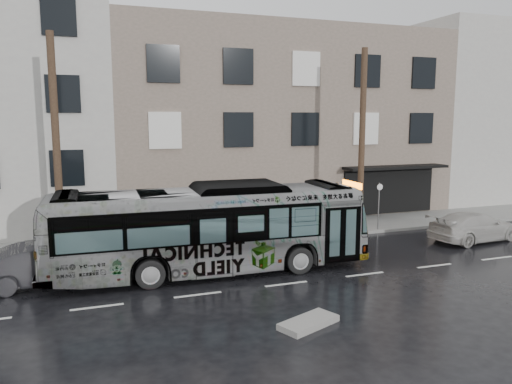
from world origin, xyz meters
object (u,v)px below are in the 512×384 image
utility_pole_rear (56,148)px  bus (209,229)px  utility_pole_front (362,142)px  sign_post (379,206)px  white_sedan (474,227)px  dark_sedan (48,264)px

utility_pole_rear → bus: bearing=-33.6°
utility_pole_rear → bus: 7.01m
utility_pole_front → sign_post: size_ratio=3.75×
sign_post → utility_pole_front: bearing=180.0°
white_sedan → utility_pole_front: bearing=48.8°
utility_pole_rear → dark_sedan: size_ratio=1.98×
sign_post → white_sedan: size_ratio=0.50×
utility_pole_rear → sign_post: 15.46m
bus → dark_sedan: bus is taller
utility_pole_front → dark_sedan: utility_pole_front is taller
bus → white_sedan: size_ratio=2.53×
utility_pole_front → utility_pole_rear: size_ratio=1.00×
white_sedan → dark_sedan: size_ratio=1.05×
utility_pole_rear → white_sedan: (18.39, -3.09, -3.96)m
utility_pole_front → bus: (-8.71, -3.51, -2.97)m
sign_post → dark_sedan: sign_post is taller
white_sedan → bus: bearing=85.8°
utility_pole_front → sign_post: (1.10, 0.00, -3.30)m
white_sedan → utility_pole_rear: bearing=74.4°
bus → utility_pole_rear: bearing=58.6°
utility_pole_rear → dark_sedan: 4.94m
utility_pole_rear → bus: utility_pole_rear is taller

